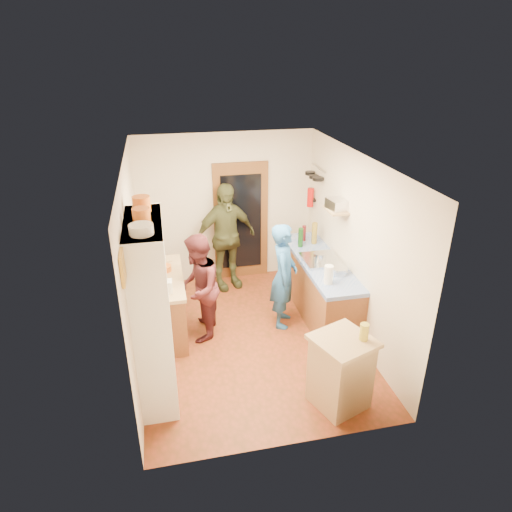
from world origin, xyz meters
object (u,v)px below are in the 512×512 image
object	(u,v)px
hutch_body	(152,312)
person_hob	(286,277)
person_left	(201,287)
right_counter_base	(318,287)
person_back	(226,237)
island_base	(340,374)

from	to	relation	value
hutch_body	person_hob	xyz separation A→B (m)	(1.89, 1.05, -0.30)
person_hob	person_left	world-z (taller)	person_hob
person_hob	person_left	distance (m)	1.24
hutch_body	right_counter_base	world-z (taller)	hutch_body
right_counter_base	person_back	distance (m)	1.77
person_hob	person_back	size ratio (longest dim) A/B	0.86
right_counter_base	person_back	size ratio (longest dim) A/B	1.18
hutch_body	person_hob	world-z (taller)	hutch_body
hutch_body	person_hob	bearing A→B (deg)	29.19
right_counter_base	person_left	world-z (taller)	person_left
island_base	person_hob	xyz separation A→B (m)	(-0.17, 1.77, 0.37)
person_hob	person_back	world-z (taller)	person_back
person_left	hutch_body	bearing A→B (deg)	-18.92
right_counter_base	person_left	distance (m)	1.90
right_counter_base	hutch_body	bearing A→B (deg)	-152.53
hutch_body	right_counter_base	bearing A→B (deg)	27.47
hutch_body	person_left	distance (m)	1.27
island_base	person_left	bearing A→B (deg)	128.58
island_base	person_left	distance (m)	2.29
island_base	person_left	world-z (taller)	person_left
right_counter_base	island_base	xyz separation A→B (m)	(-0.44, -2.02, 0.01)
person_hob	person_left	xyz separation A→B (m)	(-1.24, -0.01, -0.02)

